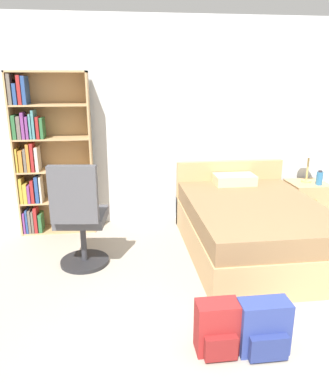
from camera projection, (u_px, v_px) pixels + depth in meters
The scene contains 9 objects.
wall_back at pixel (191, 123), 4.86m from camera, with size 9.00×0.06×2.60m.
bookshelf at pixel (44, 155), 4.50m from camera, with size 0.90×0.30×1.94m.
bed at pixel (251, 225), 4.13m from camera, with size 1.39×1.96×0.84m.
office_chair at pixel (80, 219), 3.68m from camera, with size 0.53×0.61×1.11m.
nightstand at pixel (306, 202), 5.02m from camera, with size 0.49×0.48×0.54m.
table_lamp at pixel (310, 151), 4.86m from camera, with size 0.24×0.24×0.52m.
water_bottle at pixel (319, 178), 4.82m from camera, with size 0.08×0.08×0.19m.
backpack_blue at pixel (264, 329), 2.61m from camera, with size 0.36×0.23×0.39m.
backpack_red at pixel (217, 329), 2.62m from camera, with size 0.30×0.23×0.38m.
Camera 1 is at (-0.97, -1.59, 1.87)m, focal length 35.00 mm.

